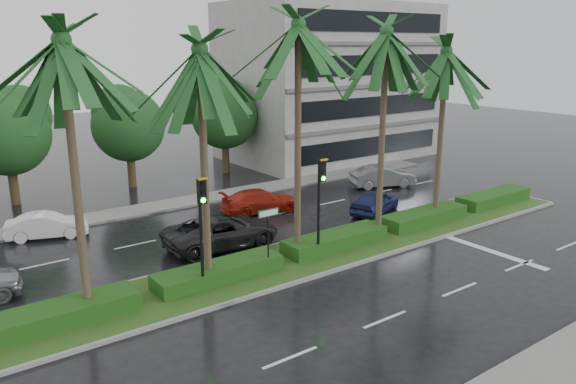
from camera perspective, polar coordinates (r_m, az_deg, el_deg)
ground at (r=23.06m, az=0.78°, el=-8.17°), size 120.00×120.00×0.00m
far_sidewalk at (r=32.86m, az=-11.99°, el=-1.28°), size 40.00×2.00×0.12m
median at (r=23.77m, az=-0.69°, el=-7.23°), size 36.00×4.00×0.15m
hedge at (r=23.64m, az=-0.69°, el=-6.40°), size 35.20×1.40×0.60m
lane_markings at (r=24.59m, az=7.07°, el=-6.76°), size 34.00×13.06×0.01m
palm_row at (r=21.33m, az=-3.59°, el=13.46°), size 26.30×4.20×10.39m
signal_median_left at (r=20.25m, az=-8.76°, el=-2.63°), size 0.34×0.42×4.36m
signal_median_right at (r=23.19m, az=3.32°, el=-0.22°), size 0.34×0.42×4.36m
street_sign at (r=22.13m, az=-2.02°, el=-3.31°), size 0.95×0.09×2.60m
bg_trees at (r=37.31m, az=-15.08°, el=7.15°), size 32.64×4.83×6.97m
building at (r=46.01m, az=4.16°, el=11.09°), size 16.00×10.00×12.00m
car_white at (r=29.18m, az=-23.30°, el=-3.14°), size 2.37×3.92×1.22m
car_darkgrey at (r=25.73m, az=-6.77°, el=-4.02°), size 2.70×5.43×1.48m
car_red at (r=30.89m, az=-2.80°, el=-0.89°), size 2.61×4.65×1.27m
car_blue at (r=31.03m, az=8.84°, el=-0.96°), size 2.77×4.10×1.30m
car_grey at (r=36.73m, az=9.57°, el=1.56°), size 2.92×4.42×1.38m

